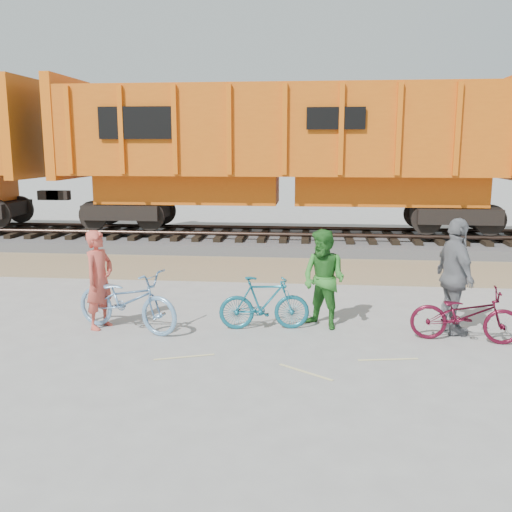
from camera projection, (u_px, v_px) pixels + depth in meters
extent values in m
plane|color=#9E9E99|center=(257.00, 342.00, 9.13)|extent=(120.00, 120.00, 0.00)
cube|color=#987C5E|center=(278.00, 269.00, 14.51)|extent=(120.00, 3.00, 0.02)
cube|color=slate|center=(285.00, 241.00, 17.90)|extent=(120.00, 4.00, 0.30)
cube|color=black|center=(85.00, 232.00, 18.50)|extent=(0.22, 2.60, 0.12)
cube|color=black|center=(285.00, 235.00, 17.86)|extent=(0.22, 2.60, 0.12)
cube|color=black|center=(499.00, 238.00, 17.23)|extent=(0.22, 2.60, 0.12)
cylinder|color=#382821|center=(284.00, 235.00, 17.13)|extent=(120.00, 0.12, 0.12)
cylinder|color=#382821|center=(286.00, 228.00, 18.54)|extent=(120.00, 0.12, 0.12)
cube|color=#DA5D0D|center=(30.00, 129.00, 18.04)|extent=(0.30, 3.06, 3.10)
cube|color=black|center=(286.00, 216.00, 17.75)|extent=(11.20, 2.20, 0.80)
cube|color=#CF5B0E|center=(287.00, 189.00, 17.59)|extent=(11.76, 1.65, 0.90)
cube|color=#CF5B0E|center=(287.00, 131.00, 17.26)|extent=(14.00, 3.00, 2.60)
cube|color=#DA5D0D|center=(70.00, 129.00, 17.91)|extent=(0.30, 3.06, 3.10)
cube|color=black|center=(136.00, 123.00, 16.09)|extent=(2.20, 0.04, 0.90)
imported|color=#729FCB|center=(127.00, 300.00, 9.61)|extent=(2.13, 1.34, 1.06)
imported|color=#146175|center=(264.00, 303.00, 9.68)|extent=(1.58, 0.64, 0.92)
imported|color=#4A0B1D|center=(465.00, 315.00, 9.06)|extent=(1.75, 0.80, 0.89)
imported|color=#C84B3D|center=(99.00, 280.00, 9.70)|extent=(0.57, 0.71, 1.70)
imported|color=#2B7527|center=(324.00, 279.00, 9.70)|extent=(1.05, 1.01, 1.70)
imported|color=slate|center=(455.00, 277.00, 9.36)|extent=(0.71, 1.21, 1.94)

